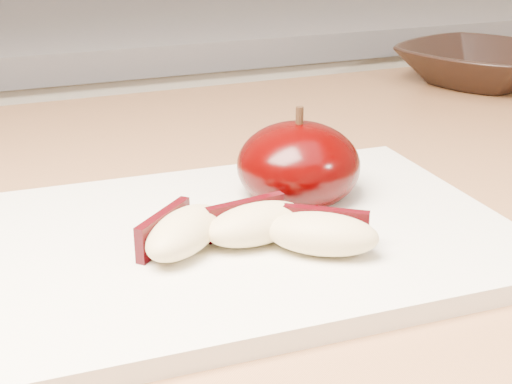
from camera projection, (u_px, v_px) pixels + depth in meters
name	position (u px, v px, depth m)	size (l,w,h in m)	color
back_cabinet	(90.00, 273.00, 1.33)	(2.40, 0.62, 0.94)	silver
cutting_board	(256.00, 236.00, 0.47)	(0.33, 0.24, 0.01)	silver
apple_half	(298.00, 165.00, 0.51)	(0.11, 0.11, 0.07)	black
apple_wedge_a	(182.00, 232.00, 0.43)	(0.07, 0.07, 0.03)	#CFB883
apple_wedge_b	(256.00, 223.00, 0.44)	(0.07, 0.04, 0.03)	#CFB883
apple_wedge_c	(322.00, 233.00, 0.43)	(0.08, 0.07, 0.03)	#CFB883
bowl	(480.00, 65.00, 0.89)	(0.19, 0.19, 0.05)	black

